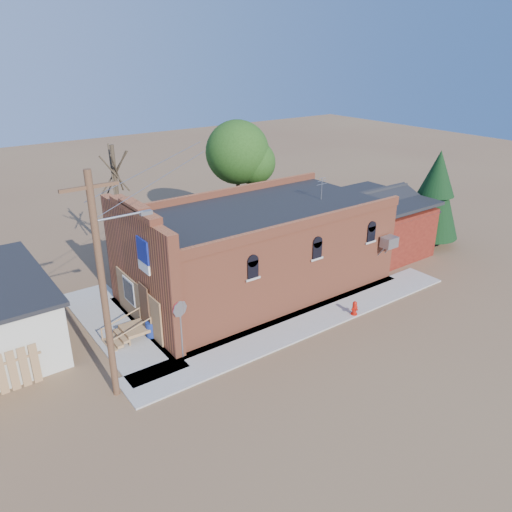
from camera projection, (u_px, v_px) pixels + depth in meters
ground at (295, 340)px, 23.31m from camera, size 120.00×120.00×0.00m
sidewalk_south at (306, 322)px, 24.78m from camera, size 19.00×2.20×0.08m
sidewalk_west at (117, 327)px, 24.35m from camera, size 2.60×10.00×0.08m
brick_bar at (254, 250)px, 27.38m from camera, size 16.40×7.97×6.30m
red_shed at (376, 218)px, 32.76m from camera, size 5.40×6.40×4.30m
utility_pole at (104, 285)px, 17.93m from camera, size 3.12×0.26×9.00m
tree_bare_near at (114, 171)px, 29.05m from camera, size 2.80×2.80×7.65m
tree_leafy at (237, 152)px, 34.31m from camera, size 4.40×4.40×8.15m
evergreen_tree at (436, 192)px, 33.25m from camera, size 3.60×3.60×6.50m
fire_hydrant at (355, 308)px, 25.27m from camera, size 0.44×0.44×0.75m
stop_sign at (180, 314)px, 21.13m from camera, size 0.74×0.26×2.78m
trash_barrel at (151, 329)px, 23.36m from camera, size 0.51×0.51×0.77m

